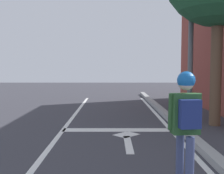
% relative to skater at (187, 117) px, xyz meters
% --- Properties ---
extents(lane_line_center, '(0.12, 20.00, 0.01)m').
position_rel_skater_xyz_m(lane_line_center, '(-2.26, 1.17, -1.05)').
color(lane_line_center, silver).
rests_on(lane_line_center, ground).
extents(lane_line_curbside, '(0.12, 20.00, 0.01)m').
position_rel_skater_xyz_m(lane_line_curbside, '(0.62, 1.17, -1.05)').
color(lane_line_curbside, silver).
rests_on(lane_line_curbside, ground).
extents(stop_bar, '(3.03, 0.40, 0.01)m').
position_rel_skater_xyz_m(stop_bar, '(-0.75, 3.78, -1.05)').
color(stop_bar, silver).
rests_on(stop_bar, ground).
extents(lane_arrow_stem, '(0.16, 1.40, 0.01)m').
position_rel_skater_xyz_m(lane_arrow_stem, '(-0.60, 2.42, -1.05)').
color(lane_arrow_stem, silver).
rests_on(lane_arrow_stem, ground).
extents(lane_arrow_head, '(0.71, 0.71, 0.01)m').
position_rel_skater_xyz_m(lane_arrow_head, '(-0.60, 3.27, -1.05)').
color(lane_arrow_head, silver).
rests_on(lane_arrow_head, ground).
extents(curb_strip, '(0.24, 24.00, 0.14)m').
position_rel_skater_xyz_m(curb_strip, '(0.87, 1.17, -0.98)').
color(curb_strip, '#949695').
rests_on(curb_strip, ground).
extents(skater, '(0.44, 0.60, 1.56)m').
position_rel_skater_xyz_m(skater, '(0.00, 0.00, 0.00)').
color(skater, '#3E4974').
rests_on(skater, skateboard).
extents(traffic_signal_mast, '(3.83, 0.34, 4.87)m').
position_rel_skater_xyz_m(traffic_signal_mast, '(0.40, 5.28, 2.47)').
color(traffic_signal_mast, slate).
rests_on(traffic_signal_mast, ground).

